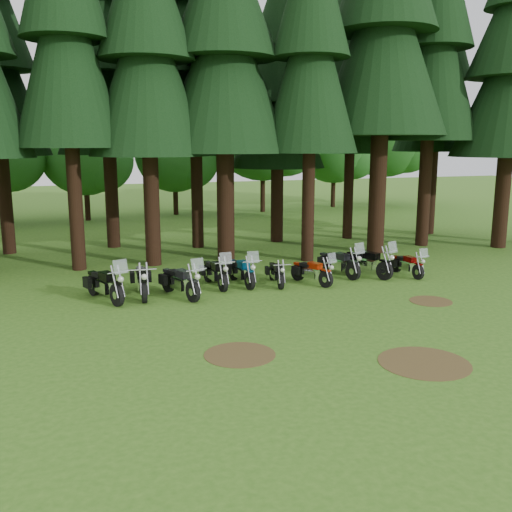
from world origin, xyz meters
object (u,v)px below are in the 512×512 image
object	(u,v)px
motorcycle_3	(215,274)
motorcycle_5	(276,274)
motorcycle_2	(180,282)
motorcycle_9	(407,265)
motorcycle_0	(105,285)
motorcycle_6	(312,272)
motorcycle_1	(142,282)
motorcycle_8	(368,263)
motorcycle_7	(339,264)
motorcycle_4	(241,272)

from	to	relation	value
motorcycle_3	motorcycle_5	size ratio (longest dim) A/B	1.20
motorcycle_2	motorcycle_9	world-z (taller)	motorcycle_2
motorcycle_0	motorcycle_6	xyz separation A→B (m)	(7.47, -0.21, -0.09)
motorcycle_1	motorcycle_6	xyz separation A→B (m)	(6.21, -0.39, -0.07)
motorcycle_0	motorcycle_8	bearing A→B (deg)	-19.70
motorcycle_2	motorcycle_8	distance (m)	7.64
motorcycle_5	motorcycle_9	size ratio (longest dim) A/B	0.97
motorcycle_3	motorcycle_9	world-z (taller)	motorcycle_3
motorcycle_1	motorcycle_2	bearing A→B (deg)	-19.80
motorcycle_7	motorcycle_1	bearing A→B (deg)	167.61
motorcycle_1	motorcycle_3	world-z (taller)	motorcycle_3
motorcycle_2	motorcycle_5	world-z (taller)	motorcycle_2
motorcycle_4	motorcycle_1	bearing A→B (deg)	-178.60
motorcycle_2	motorcycle_7	world-z (taller)	motorcycle_2
motorcycle_9	motorcycle_0	bearing A→B (deg)	175.54
motorcycle_1	motorcycle_9	size ratio (longest dim) A/B	1.22
motorcycle_8	motorcycle_9	distance (m)	1.58
motorcycle_1	motorcycle_4	xyz separation A→B (m)	(3.71, 0.37, -0.03)
motorcycle_7	motorcycle_6	bearing A→B (deg)	-168.09
motorcycle_9	motorcycle_3	bearing A→B (deg)	170.31
motorcycle_4	motorcycle_8	distance (m)	5.14
motorcycle_1	motorcycle_0	bearing A→B (deg)	-167.62
motorcycle_7	motorcycle_9	size ratio (longest dim) A/B	1.18
motorcycle_6	motorcycle_8	distance (m)	2.65
motorcycle_2	motorcycle_6	world-z (taller)	motorcycle_2
motorcycle_0	motorcycle_1	bearing A→B (deg)	-12.70
motorcycle_0	motorcycle_7	size ratio (longest dim) A/B	1.03
motorcycle_4	motorcycle_7	world-z (taller)	motorcycle_7
motorcycle_7	motorcycle_9	xyz separation A→B (m)	(2.59, -0.84, -0.08)
motorcycle_5	motorcycle_3	bearing A→B (deg)	176.61
motorcycle_7	motorcycle_8	size ratio (longest dim) A/B	0.98
motorcycle_5	motorcycle_7	xyz separation A→B (m)	(2.81, 0.43, 0.10)
motorcycle_0	motorcycle_6	world-z (taller)	motorcycle_0
motorcycle_2	motorcycle_4	world-z (taller)	motorcycle_2
motorcycle_4	motorcycle_3	bearing A→B (deg)	172.19
motorcycle_5	motorcycle_9	world-z (taller)	motorcycle_9
motorcycle_2	motorcycle_8	bearing A→B (deg)	-13.87
motorcycle_1	motorcycle_2	xyz separation A→B (m)	(1.21, -0.54, 0.00)
motorcycle_1	motorcycle_8	world-z (taller)	motorcycle_8
motorcycle_6	motorcycle_5	bearing A→B (deg)	143.19
motorcycle_4	motorcycle_6	bearing A→B (deg)	-21.16
motorcycle_3	motorcycle_8	size ratio (longest dim) A/B	0.97
motorcycle_6	motorcycle_8	size ratio (longest dim) A/B	0.85
motorcycle_3	motorcycle_7	size ratio (longest dim) A/B	0.99
motorcycle_3	motorcycle_7	xyz separation A→B (m)	(5.03, -0.03, 0.01)
motorcycle_2	motorcycle_3	distance (m)	1.79
motorcycle_0	motorcycle_6	size ratio (longest dim) A/B	1.20
motorcycle_4	motorcycle_2	bearing A→B (deg)	-164.25
motorcycle_2	motorcycle_6	xyz separation A→B (m)	(5.00, 0.15, -0.07)
motorcycle_6	motorcycle_9	distance (m)	4.13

